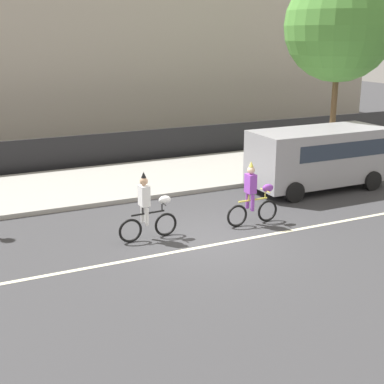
{
  "coord_description": "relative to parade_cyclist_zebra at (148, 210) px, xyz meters",
  "views": [
    {
      "loc": [
        -6.34,
        -12.24,
        5.41
      ],
      "look_at": [
        0.05,
        1.2,
        1.0
      ],
      "focal_mm": 50.0,
      "sensor_mm": 36.0,
      "label": 1
    }
  ],
  "objects": [
    {
      "name": "parade_cyclist_purple",
      "position": [
        3.21,
        -0.19,
        0.0
      ],
      "size": [
        1.72,
        0.5,
        1.92
      ],
      "color": "black",
      "rests_on": "ground"
    },
    {
      "name": "building_backdrop",
      "position": [
        5.46,
        17.35,
        2.88
      ],
      "size": [
        28.0,
        8.0,
        7.45
      ],
      "primitive_type": "cube",
      "color": "#B2A899",
      "rests_on": "ground"
    },
    {
      "name": "fence_line",
      "position": [
        1.52,
        8.75,
        -0.14
      ],
      "size": [
        40.0,
        0.08,
        1.4
      ],
      "primitive_type": "cube",
      "color": "black",
      "rests_on": "ground"
    },
    {
      "name": "parked_van_grey",
      "position": [
        7.36,
        2.05,
        0.44
      ],
      "size": [
        5.0,
        2.22,
        2.18
      ],
      "color": "#99999E",
      "rests_on": "ground"
    },
    {
      "name": "ground_plane",
      "position": [
        1.52,
        -0.65,
        -0.84
      ],
      "size": [
        80.0,
        80.0,
        0.0
      ],
      "primitive_type": "plane",
      "color": "#38383A"
    },
    {
      "name": "parade_cyclist_zebra",
      "position": [
        0.0,
        0.0,
        0.0
      ],
      "size": [
        1.72,
        0.5,
        1.92
      ],
      "color": "black",
      "rests_on": "ground"
    },
    {
      "name": "sidewalk_curb",
      "position": [
        1.52,
        5.85,
        -0.77
      ],
      "size": [
        60.0,
        5.0,
        0.15
      ],
      "primitive_type": "cube",
      "color": "#9E9B93",
      "rests_on": "ground"
    },
    {
      "name": "street_tree_near_lamp",
      "position": [
        10.02,
        4.65,
        4.87
      ],
      "size": [
        4.42,
        4.42,
        7.78
      ],
      "color": "brown",
      "rests_on": "sidewalk_curb"
    },
    {
      "name": "road_centre_line",
      "position": [
        1.52,
        -1.15,
        -0.84
      ],
      "size": [
        36.0,
        0.14,
        0.01
      ],
      "primitive_type": "cube",
      "color": "beige",
      "rests_on": "ground"
    }
  ]
}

